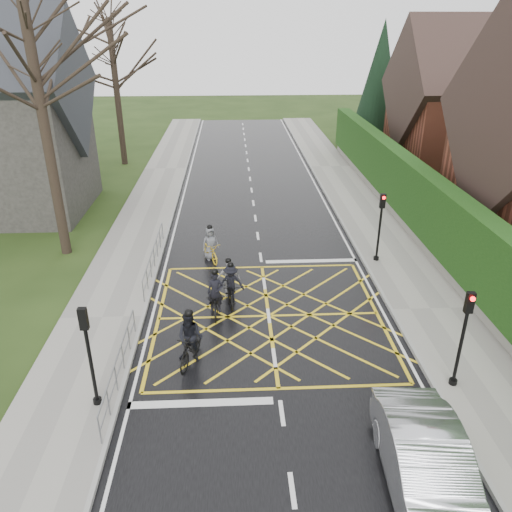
{
  "coord_description": "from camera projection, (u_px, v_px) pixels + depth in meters",
  "views": [
    {
      "loc": [
        -1.23,
        -15.51,
        9.77
      ],
      "look_at": [
        -0.34,
        2.41,
        1.3
      ],
      "focal_mm": 35.0,
      "sensor_mm": 36.0,
      "label": 1
    }
  ],
  "objects": [
    {
      "name": "ground",
      "position": [
        269.0,
        316.0,
        18.23
      ],
      "size": [
        120.0,
        120.0,
        0.0
      ],
      "primitive_type": "plane",
      "color": "#1E3110",
      "rests_on": "ground"
    },
    {
      "name": "road",
      "position": [
        269.0,
        316.0,
        18.23
      ],
      "size": [
        9.0,
        80.0,
        0.01
      ],
      "primitive_type": "cube",
      "color": "black",
      "rests_on": "ground"
    },
    {
      "name": "sidewalk_right",
      "position": [
        430.0,
        310.0,
        18.47
      ],
      "size": [
        3.0,
        80.0,
        0.15
      ],
      "primitive_type": "cube",
      "color": "gray",
      "rests_on": "ground"
    },
    {
      "name": "sidewalk_left",
      "position": [
        102.0,
        319.0,
        17.93
      ],
      "size": [
        3.0,
        80.0,
        0.15
      ],
      "primitive_type": "cube",
      "color": "gray",
      "rests_on": "ground"
    },
    {
      "name": "stone_wall",
      "position": [
        421.0,
        238.0,
        23.85
      ],
      "size": [
        0.5,
        38.0,
        0.7
      ],
      "primitive_type": "cube",
      "color": "slate",
      "rests_on": "ground"
    },
    {
      "name": "hedge",
      "position": [
        426.0,
        204.0,
        23.1
      ],
      "size": [
        0.9,
        38.0,
        2.8
      ],
      "primitive_type": "cube",
      "color": "black",
      "rests_on": "stone_wall"
    },
    {
      "name": "house_far",
      "position": [
        470.0,
        110.0,
        33.29
      ],
      "size": [
        9.8,
        8.8,
        10.3
      ],
      "color": "brown",
      "rests_on": "ground"
    },
    {
      "name": "conifer",
      "position": [
        379.0,
        87.0,
        40.07
      ],
      "size": [
        4.6,
        4.6,
        10.0
      ],
      "color": "black",
      "rests_on": "ground"
    },
    {
      "name": "tree_near",
      "position": [
        35.0,
        72.0,
        19.87
      ],
      "size": [
        9.24,
        9.24,
        11.44
      ],
      "color": "black",
      "rests_on": "ground"
    },
    {
      "name": "tree_mid",
      "position": [
        66.0,
        44.0,
        26.74
      ],
      "size": [
        10.08,
        10.08,
        12.48
      ],
      "color": "black",
      "rests_on": "ground"
    },
    {
      "name": "tree_far",
      "position": [
        113.0,
        62.0,
        34.62
      ],
      "size": [
        8.4,
        8.4,
        10.4
      ],
      "color": "black",
      "rests_on": "ground"
    },
    {
      "name": "railing_south",
      "position": [
        119.0,
        362.0,
        14.53
      ],
      "size": [
        0.05,
        5.04,
        1.03
      ],
      "color": "slate",
      "rests_on": "ground"
    },
    {
      "name": "railing_north",
      "position": [
        154.0,
        253.0,
        21.3
      ],
      "size": [
        0.05,
        6.04,
        1.03
      ],
      "color": "slate",
      "rests_on": "ground"
    },
    {
      "name": "traffic_light_ne",
      "position": [
        380.0,
        228.0,
        21.54
      ],
      "size": [
        0.24,
        0.31,
        3.21
      ],
      "rotation": [
        0.0,
        0.0,
        3.14
      ],
      "color": "black",
      "rests_on": "ground"
    },
    {
      "name": "traffic_light_se",
      "position": [
        462.0,
        341.0,
        13.95
      ],
      "size": [
        0.24,
        0.31,
        3.21
      ],
      "rotation": [
        0.0,
        0.0,
        3.14
      ],
      "color": "black",
      "rests_on": "ground"
    },
    {
      "name": "traffic_light_sw",
      "position": [
        90.0,
        358.0,
        13.23
      ],
      "size": [
        0.24,
        0.31,
        3.21
      ],
      "color": "black",
      "rests_on": "ground"
    },
    {
      "name": "cyclist_rear",
      "position": [
        216.0,
        299.0,
        18.21
      ],
      "size": [
        0.7,
        1.85,
        1.78
      ],
      "rotation": [
        0.0,
        0.0,
        0.03
      ],
      "color": "black",
      "rests_on": "ground"
    },
    {
      "name": "cyclist_back",
      "position": [
        190.0,
        342.0,
        15.52
      ],
      "size": [
        1.02,
        1.94,
        1.88
      ],
      "rotation": [
        0.0,
        0.0,
        -0.28
      ],
      "color": "black",
      "rests_on": "ground"
    },
    {
      "name": "cyclist_mid",
      "position": [
        231.0,
        288.0,
        18.9
      ],
      "size": [
        1.02,
        1.75,
        1.67
      ],
      "rotation": [
        0.0,
        0.0,
        0.06
      ],
      "color": "black",
      "rests_on": "ground"
    },
    {
      "name": "cyclist_front",
      "position": [
        229.0,
        282.0,
        19.31
      ],
      "size": [
        0.88,
        1.63,
        1.63
      ],
      "rotation": [
        0.0,
        0.0,
        -0.01
      ],
      "color": "black",
      "rests_on": "ground"
    },
    {
      "name": "cyclist_lead",
      "position": [
        210.0,
        248.0,
        22.31
      ],
      "size": [
        1.18,
        1.81,
        1.67
      ],
      "rotation": [
        0.0,
        0.0,
        0.37
      ],
      "color": "gold",
      "rests_on": "ground"
    },
    {
      "name": "car",
      "position": [
        428.0,
        469.0,
        11.04
      ],
      "size": [
        1.96,
        4.86,
        1.57
      ],
      "primitive_type": "imported",
      "rotation": [
        0.0,
        0.0,
        -0.06
      ],
      "color": "silver",
      "rests_on": "ground"
    }
  ]
}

